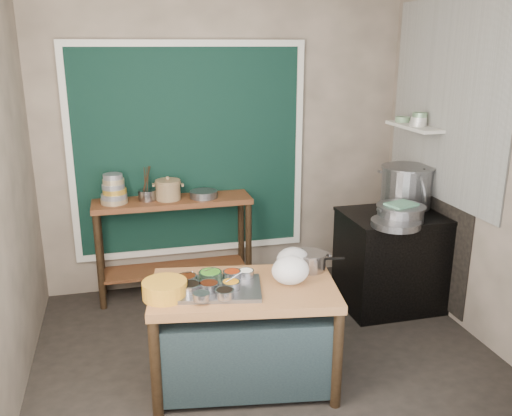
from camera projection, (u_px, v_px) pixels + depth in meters
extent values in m
cube|color=black|center=(266.00, 356.00, 4.22)|extent=(3.50, 3.00, 0.02)
cube|color=gray|center=(225.00, 144.00, 5.22)|extent=(3.50, 0.02, 2.80)
cube|color=gray|center=(483.00, 167.00, 4.23)|extent=(0.02, 3.00, 2.80)
cube|color=black|center=(190.00, 151.00, 5.11)|extent=(2.10, 0.02, 1.90)
cube|color=#B2B2AA|center=(446.00, 102.00, 4.61)|extent=(0.02, 1.70, 1.70)
cube|color=black|center=(428.00, 226.00, 5.03)|extent=(0.01, 1.30, 1.30)
cube|color=beige|center=(414.00, 127.00, 4.93)|extent=(0.22, 0.70, 0.03)
cube|color=#985F37|center=(244.00, 335.00, 3.77)|extent=(1.35, 0.91, 0.75)
cube|color=brown|center=(175.00, 247.00, 5.14)|extent=(1.45, 0.40, 0.95)
cube|color=black|center=(393.00, 261.00, 4.93)|extent=(0.90, 0.68, 0.85)
cube|color=black|center=(396.00, 215.00, 4.80)|extent=(0.92, 0.69, 0.03)
cube|color=gray|center=(218.00, 288.00, 3.60)|extent=(0.64, 0.51, 0.03)
cylinder|color=gray|center=(231.00, 285.00, 3.56)|extent=(0.12, 0.12, 0.05)
cylinder|color=gray|center=(225.00, 293.00, 3.44)|extent=(0.12, 0.12, 0.05)
cylinder|color=gray|center=(201.00, 296.00, 3.41)|extent=(0.11, 0.11, 0.05)
cylinder|color=gray|center=(246.00, 274.00, 3.74)|extent=(0.11, 0.11, 0.05)
cylinder|color=gray|center=(210.00, 276.00, 3.68)|extent=(0.16, 0.16, 0.06)
cylinder|color=gray|center=(209.00, 287.00, 3.53)|extent=(0.13, 0.13, 0.06)
cylinder|color=gray|center=(232.00, 275.00, 3.72)|extent=(0.12, 0.12, 0.05)
cylinder|color=gray|center=(190.00, 288.00, 3.52)|extent=(0.14, 0.14, 0.06)
cylinder|color=gray|center=(187.00, 279.00, 3.64)|extent=(0.13, 0.13, 0.06)
cylinder|color=#B97224|center=(165.00, 289.00, 3.48)|extent=(0.38, 0.38, 0.11)
ellipsoid|color=white|center=(290.00, 270.00, 3.67)|extent=(0.32, 0.30, 0.19)
ellipsoid|color=white|center=(293.00, 260.00, 3.88)|extent=(0.28, 0.26, 0.18)
cylinder|color=tan|center=(115.00, 201.00, 4.86)|extent=(0.24, 0.24, 0.04)
cylinder|color=gray|center=(114.00, 196.00, 4.85)|extent=(0.23, 0.23, 0.04)
cylinder|color=gold|center=(114.00, 191.00, 4.83)|extent=(0.21, 0.21, 0.04)
cylinder|color=gray|center=(114.00, 186.00, 4.82)|extent=(0.20, 0.20, 0.04)
cylinder|color=tan|center=(113.00, 181.00, 4.81)|extent=(0.19, 0.19, 0.04)
cylinder|color=gray|center=(113.00, 176.00, 4.79)|extent=(0.17, 0.17, 0.04)
cylinder|color=gray|center=(147.00, 195.00, 4.95)|extent=(0.19, 0.19, 0.10)
cylinder|color=gray|center=(204.00, 194.00, 5.04)|extent=(0.27, 0.27, 0.06)
cylinder|color=gray|center=(420.00, 190.00, 4.84)|extent=(0.22, 0.40, 0.38)
cube|color=#5B9874|center=(401.00, 204.00, 4.57)|extent=(0.28, 0.25, 0.02)
cylinder|color=gray|center=(396.00, 223.00, 4.45)|extent=(0.41, 0.41, 0.05)
cylinder|color=silver|center=(418.00, 124.00, 4.86)|extent=(0.15, 0.15, 0.04)
cylinder|color=silver|center=(419.00, 119.00, 4.85)|extent=(0.14, 0.14, 0.04)
cylinder|color=gray|center=(419.00, 115.00, 4.84)|extent=(0.13, 0.13, 0.04)
cylinder|color=gray|center=(403.00, 119.00, 5.12)|extent=(0.14, 0.14, 0.05)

